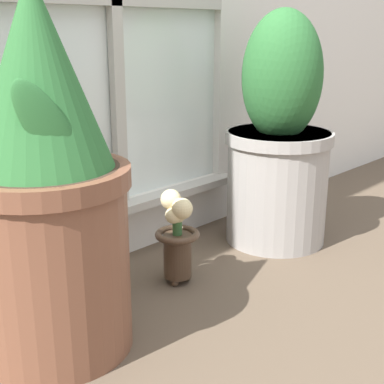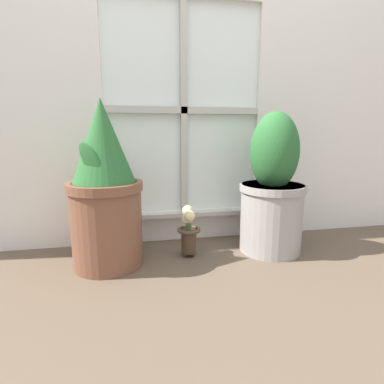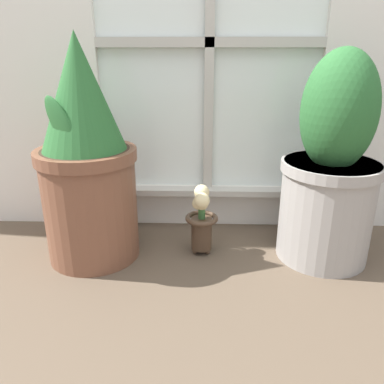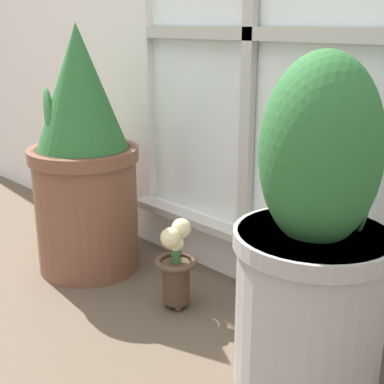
# 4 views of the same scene
# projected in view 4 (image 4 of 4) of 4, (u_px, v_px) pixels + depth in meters

# --- Properties ---
(ground_plane) EXTENTS (10.00, 10.00, 0.00)m
(ground_plane) POSITION_uv_depth(u_px,v_px,m) (63.00, 367.00, 1.24)
(ground_plane) COLOR brown
(potted_plant_left) EXTENTS (0.34, 0.34, 0.76)m
(potted_plant_left) POSITION_uv_depth(u_px,v_px,m) (84.00, 160.00, 1.64)
(potted_plant_left) COLOR brown
(potted_plant_left) RESTS_ON ground_plane
(potted_plant_right) EXTENTS (0.33, 0.33, 0.72)m
(potted_plant_right) POSITION_uv_depth(u_px,v_px,m) (314.00, 249.00, 1.10)
(potted_plant_right) COLOR #9E9993
(potted_plant_right) RESTS_ON ground_plane
(flower_vase) EXTENTS (0.12, 0.12, 0.26)m
(flower_vase) POSITION_uv_depth(u_px,v_px,m) (176.00, 263.00, 1.46)
(flower_vase) COLOR #473323
(flower_vase) RESTS_ON ground_plane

